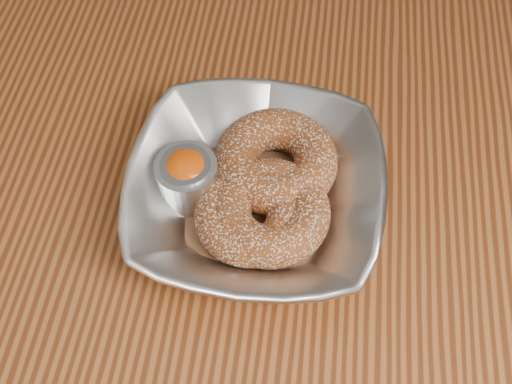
# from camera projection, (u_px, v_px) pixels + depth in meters

# --- Properties ---
(table) EXTENTS (1.20, 0.80, 0.75)m
(table) POSITION_uv_depth(u_px,v_px,m) (231.00, 268.00, 0.65)
(table) COLOR brown
(table) RESTS_ON ground_plane
(serving_bowl) EXTENTS (0.23, 0.23, 0.06)m
(serving_bowl) POSITION_uv_depth(u_px,v_px,m) (256.00, 193.00, 0.55)
(serving_bowl) COLOR silver
(serving_bowl) RESTS_ON table
(parchment) EXTENTS (0.20, 0.20, 0.00)m
(parchment) POSITION_uv_depth(u_px,v_px,m) (256.00, 204.00, 0.57)
(parchment) COLOR brown
(parchment) RESTS_ON table
(donut_back) EXTENTS (0.14, 0.14, 0.04)m
(donut_back) POSITION_uv_depth(u_px,v_px,m) (276.00, 161.00, 0.57)
(donut_back) COLOR brown
(donut_back) RESTS_ON parchment
(donut_front) EXTENTS (0.13, 0.13, 0.04)m
(donut_front) POSITION_uv_depth(u_px,v_px,m) (269.00, 212.00, 0.54)
(donut_front) COLOR brown
(donut_front) RESTS_ON parchment
(donut_extra) EXTENTS (0.11, 0.11, 0.04)m
(donut_extra) POSITION_uv_depth(u_px,v_px,m) (250.00, 216.00, 0.54)
(donut_extra) COLOR brown
(donut_extra) RESTS_ON parchment
(ramekin) EXTENTS (0.06, 0.06, 0.05)m
(ramekin) POSITION_uv_depth(u_px,v_px,m) (187.00, 177.00, 0.55)
(ramekin) COLOR silver
(ramekin) RESTS_ON table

